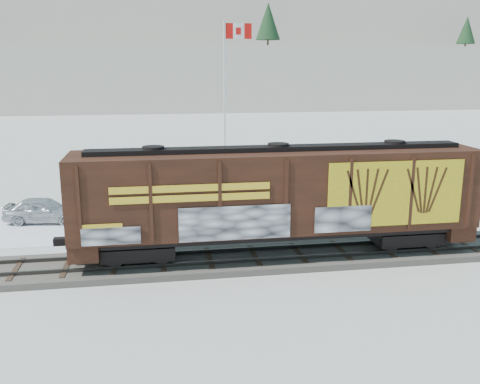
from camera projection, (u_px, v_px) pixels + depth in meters
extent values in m
plane|color=white|center=(210.00, 264.00, 23.28)|extent=(500.00, 500.00, 0.00)
cube|color=#59544C|center=(210.00, 261.00, 23.25)|extent=(50.00, 3.40, 0.28)
cube|color=#33302D|center=(211.00, 262.00, 22.51)|extent=(50.00, 0.10, 0.15)
cube|color=#33302D|center=(208.00, 251.00, 23.89)|extent=(50.00, 0.10, 0.15)
cube|color=white|center=(195.00, 217.00, 30.48)|extent=(40.00, 8.00, 0.03)
cube|color=white|center=(161.00, 77.00, 113.11)|extent=(360.00, 40.00, 12.00)
cube|color=white|center=(158.00, 52.00, 140.53)|extent=(360.00, 40.00, 24.00)
cube|color=white|center=(156.00, 37.00, 172.87)|extent=(360.00, 50.00, 35.00)
cone|color=#17311A|center=(268.00, 21.00, 109.18)|extent=(5.04, 5.04, 7.38)
cone|color=#17311A|center=(467.00, 30.00, 122.74)|extent=(4.20, 4.20, 6.15)
cube|color=black|center=(139.00, 249.00, 22.60)|extent=(3.00, 2.00, 0.90)
cube|color=black|center=(404.00, 235.00, 24.50)|extent=(3.00, 2.00, 0.90)
cylinder|color=black|center=(115.00, 256.00, 21.70)|extent=(0.90, 0.12, 0.90)
cube|color=black|center=(277.00, 230.00, 23.43)|extent=(17.43, 2.40, 0.25)
cube|color=#36190E|center=(278.00, 190.00, 23.01)|extent=(17.43, 3.00, 3.40)
cube|color=black|center=(278.00, 148.00, 22.59)|extent=(16.04, 0.90, 0.20)
cube|color=gold|center=(396.00, 194.00, 22.27)|extent=(5.93, 0.03, 2.75)
cube|color=gold|center=(191.00, 193.00, 20.84)|extent=(6.28, 0.02, 0.70)
cube|color=silver|center=(235.00, 223.00, 21.41)|extent=(4.53, 0.03, 1.40)
cylinder|color=silver|center=(225.00, 187.00, 37.51)|extent=(0.90, 0.90, 0.20)
cylinder|color=silver|center=(225.00, 107.00, 36.23)|extent=(0.14, 0.14, 11.35)
cube|color=red|center=(229.00, 31.00, 35.14)|extent=(0.50, 0.07, 1.00)
cube|color=white|center=(238.00, 31.00, 35.23)|extent=(0.70, 0.09, 1.00)
cube|color=red|center=(248.00, 31.00, 35.34)|extent=(0.50, 0.07, 1.00)
imported|color=#B9BCC1|center=(43.00, 210.00, 29.26)|extent=(4.33, 2.20, 1.41)
imported|color=silver|center=(210.00, 206.00, 30.05)|extent=(4.52, 2.22, 1.43)
imported|color=black|center=(266.00, 200.00, 31.39)|extent=(5.02, 2.72, 1.38)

